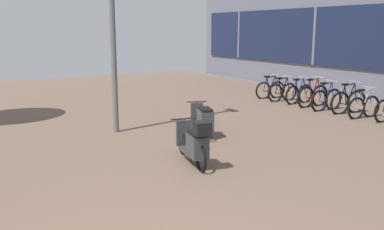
{
  "coord_description": "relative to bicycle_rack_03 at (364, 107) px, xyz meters",
  "views": [
    {
      "loc": [
        -1.14,
        -2.8,
        2.55
      ],
      "look_at": [
        2.71,
        3.68,
        1.01
      ],
      "focal_mm": 39.35,
      "sensor_mm": 36.0,
      "label": 1
    }
  ],
  "objects": [
    {
      "name": "bicycle_rack_08",
      "position": [
        -0.0,
        3.43,
        0.0
      ],
      "size": [
        1.3,
        0.48,
        0.93
      ],
      "color": "black",
      "rests_on": "ground"
    },
    {
      "name": "scooter_mid",
      "position": [
        -6.5,
        -1.2,
        0.11
      ],
      "size": [
        0.68,
        1.66,
        0.96
      ],
      "color": "black",
      "rests_on": "ground"
    },
    {
      "name": "bicycle_rack_05",
      "position": [
        -0.03,
        1.37,
        0.02
      ],
      "size": [
        1.34,
        0.48,
        0.99
      ],
      "color": "black",
      "rests_on": "ground"
    },
    {
      "name": "scooter_near",
      "position": [
        -5.12,
        0.66,
        0.06
      ],
      "size": [
        0.84,
        1.72,
        0.74
      ],
      "color": "black",
      "rests_on": "ground"
    },
    {
      "name": "bicycle_rack_04",
      "position": [
        0.16,
        0.69,
        0.03
      ],
      "size": [
        1.38,
        0.48,
        1.02
      ],
      "color": "black",
      "rests_on": "ground"
    },
    {
      "name": "bicycle_rack_07",
      "position": [
        0.14,
        2.74,
        0.01
      ],
      "size": [
        1.34,
        0.48,
        0.95
      ],
      "color": "black",
      "rests_on": "ground"
    },
    {
      "name": "bicycle_rack_03",
      "position": [
        0.0,
        0.0,
        0.0
      ],
      "size": [
        1.28,
        0.48,
        0.93
      ],
      "color": "black",
      "rests_on": "ground"
    },
    {
      "name": "bicycle_rack_06",
      "position": [
        0.08,
        2.06,
        0.03
      ],
      "size": [
        1.41,
        0.48,
        1.03
      ],
      "color": "black",
      "rests_on": "ground"
    },
    {
      "name": "bicycle_rack_09",
      "position": [
        0.03,
        4.12,
        -0.0
      ],
      "size": [
        1.26,
        0.48,
        0.92
      ],
      "color": "black",
      "rests_on": "ground"
    }
  ]
}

